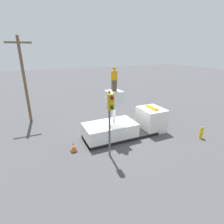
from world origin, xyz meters
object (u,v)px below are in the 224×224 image
worker (114,79)px  utility_pole (24,78)px  bucket_truck (127,126)px  traffic_light_pole (110,112)px  traffic_cone_rear (73,147)px  fire_hydrant (201,132)px

worker → utility_pole: bearing=133.1°
bucket_truck → utility_pole: (-7.45, 6.67, 3.55)m
traffic_light_pole → utility_pole: (-4.86, 9.07, 1.15)m
worker → traffic_light_pole: (-1.39, -2.40, -1.61)m
traffic_cone_rear → bucket_truck: bearing=8.7°
worker → traffic_light_pole: 3.21m
traffic_light_pole → utility_pole: 10.36m
traffic_light_pole → utility_pole: size_ratio=0.56×
bucket_truck → fire_hydrant: bearing=-30.3°
bucket_truck → fire_hydrant: size_ratio=6.77×
fire_hydrant → utility_pole: (-12.77, 9.78, 3.88)m
fire_hydrant → bucket_truck: bearing=149.7°
utility_pole → traffic_light_pole: bearing=-61.8°
traffic_light_pole → utility_pole: bearing=118.2°
traffic_light_pole → fire_hydrant: (7.91, -0.71, -2.73)m
worker → fire_hydrant: worker is taller
bucket_truck → traffic_light_pole: traffic_light_pole is taller
worker → bucket_truck: bearing=0.0°
traffic_light_pole → traffic_cone_rear: traffic_light_pole is taller
traffic_light_pole → worker: bearing=59.9°
traffic_cone_rear → traffic_light_pole: bearing=-37.6°
worker → utility_pole: utility_pole is taller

